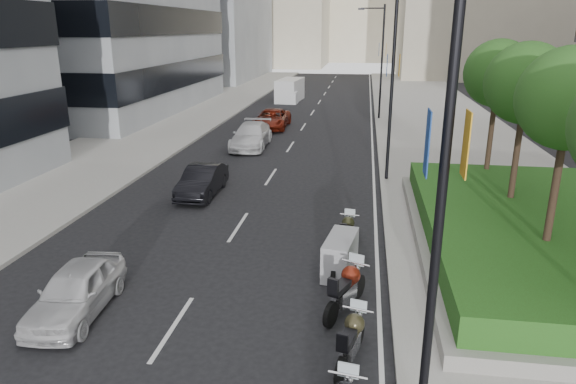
% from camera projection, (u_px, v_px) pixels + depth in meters
% --- Properties ---
extents(sidewalk_right, '(10.00, 100.00, 0.15)m').
position_uv_depth(sidewalk_right, '(448.00, 135.00, 36.01)').
color(sidewalk_right, '#9E9B93').
rests_on(sidewalk_right, ground).
extents(sidewalk_left, '(8.00, 100.00, 0.15)m').
position_uv_depth(sidewalk_left, '(163.00, 127.00, 38.94)').
color(sidewalk_left, '#9E9B93').
rests_on(sidewalk_left, ground).
extents(lane_edge, '(0.12, 100.00, 0.01)m').
position_uv_depth(lane_edge, '(372.00, 134.00, 36.77)').
color(lane_edge, silver).
rests_on(lane_edge, ground).
extents(lane_centre, '(0.12, 100.00, 0.01)m').
position_uv_depth(lane_centre, '(300.00, 132.00, 37.50)').
color(lane_centre, silver).
rests_on(lane_centre, ground).
extents(planter, '(10.00, 14.00, 0.40)m').
position_uv_depth(planter, '(570.00, 247.00, 16.95)').
color(planter, gray).
rests_on(planter, sidewalk_right).
extents(hedge, '(9.40, 13.40, 0.80)m').
position_uv_depth(hedge, '(573.00, 230.00, 16.76)').
color(hedge, '#234212').
rests_on(hedge, planter).
extents(tree_1, '(2.80, 2.80, 6.30)m').
position_uv_depth(tree_1, '(570.00, 99.00, 13.72)').
color(tree_1, '#332319').
rests_on(tree_1, planter).
extents(tree_2, '(2.80, 2.80, 6.30)m').
position_uv_depth(tree_2, '(526.00, 84.00, 17.49)').
color(tree_2, '#332319').
rests_on(tree_2, planter).
extents(tree_3, '(2.80, 2.80, 6.30)m').
position_uv_depth(tree_3, '(498.00, 74.00, 21.26)').
color(tree_3, '#332319').
rests_on(tree_3, planter).
extents(lamp_post_0, '(2.34, 0.45, 9.00)m').
position_uv_depth(lamp_post_0, '(433.00, 178.00, 7.85)').
color(lamp_post_0, black).
rests_on(lamp_post_0, ground).
extents(lamp_post_1, '(2.34, 0.45, 9.00)m').
position_uv_depth(lamp_post_1, '(389.00, 77.00, 23.86)').
color(lamp_post_1, black).
rests_on(lamp_post_1, ground).
extents(lamp_post_2, '(2.34, 0.45, 9.00)m').
position_uv_depth(lamp_post_2, '(380.00, 57.00, 40.81)').
color(lamp_post_2, black).
rests_on(lamp_post_2, ground).
extents(motorcycle_3, '(0.81, 2.14, 1.08)m').
position_uv_depth(motorcycle_3, '(351.00, 339.00, 11.53)').
color(motorcycle_3, black).
rests_on(motorcycle_3, ground).
extents(motorcycle_4, '(1.13, 2.27, 1.20)m').
position_uv_depth(motorcycle_4, '(346.00, 289.00, 13.62)').
color(motorcycle_4, black).
rests_on(motorcycle_4, ground).
extents(motorcycle_5, '(1.08, 2.07, 1.19)m').
position_uv_depth(motorcycle_5, '(340.00, 255.00, 15.74)').
color(motorcycle_5, black).
rests_on(motorcycle_5, ground).
extents(motorcycle_6, '(0.68, 2.05, 1.02)m').
position_uv_depth(motorcycle_6, '(347.00, 232.00, 17.68)').
color(motorcycle_6, black).
rests_on(motorcycle_6, ground).
extents(car_a, '(1.81, 3.93, 1.31)m').
position_uv_depth(car_a, '(76.00, 290.00, 13.51)').
color(car_a, silver).
rests_on(car_a, ground).
extents(car_b, '(1.41, 4.05, 1.33)m').
position_uv_depth(car_b, '(202.00, 181.00, 23.13)').
color(car_b, black).
rests_on(car_b, ground).
extents(car_c, '(2.26, 5.27, 1.51)m').
position_uv_depth(car_c, '(251.00, 136.00, 32.40)').
color(car_c, silver).
rests_on(car_c, ground).
extents(car_d, '(2.38, 5.12, 1.42)m').
position_uv_depth(car_d, '(272.00, 119.00, 38.60)').
color(car_d, maroon).
rests_on(car_d, ground).
extents(delivery_van, '(2.44, 5.47, 2.24)m').
position_uv_depth(delivery_van, '(290.00, 91.00, 52.73)').
color(delivery_van, white).
rests_on(delivery_van, ground).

